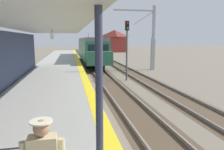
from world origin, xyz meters
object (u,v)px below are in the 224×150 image
object	(u,v)px
rail_signal_post	(127,44)
catenary_pylon_far_side	(151,40)
approaching_train	(91,49)
distant_trackside_house	(115,41)

from	to	relation	value
rail_signal_post	catenary_pylon_far_side	xyz separation A→B (m)	(4.51, 5.80, 0.41)
rail_signal_post	catenary_pylon_far_side	size ratio (longest dim) A/B	0.69
approaching_train	distant_trackside_house	size ratio (longest dim) A/B	2.97
approaching_train	catenary_pylon_far_side	xyz separation A→B (m)	(6.30, -8.37, 1.43)
approaching_train	distant_trackside_house	bearing A→B (deg)	71.22
rail_signal_post	distant_trackside_house	xyz separation A→B (m)	(8.04, 43.09, 0.14)
rail_signal_post	catenary_pylon_far_side	distance (m)	7.35
distant_trackside_house	approaching_train	bearing A→B (deg)	-108.78
rail_signal_post	approaching_train	bearing A→B (deg)	97.20
catenary_pylon_far_side	approaching_train	bearing A→B (deg)	126.95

